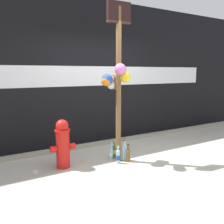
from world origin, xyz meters
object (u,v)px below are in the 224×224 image
at_px(bottle_2, 124,149).
at_px(bottle_3, 115,151).
at_px(bottle_0, 118,156).
at_px(fire_hydrant, 63,143).
at_px(bottle_5, 124,152).
at_px(bottle_1, 128,155).
at_px(memorial_post, 116,71).
at_px(bottle_4, 111,153).

bearing_deg(bottle_2, bottle_3, -179.98).
xyz_separation_m(bottle_0, bottle_3, (0.12, 0.31, -0.01)).
height_order(fire_hydrant, bottle_3, fire_hydrant).
relative_size(fire_hydrant, bottle_2, 2.45).
relative_size(fire_hydrant, bottle_5, 2.21).
bearing_deg(bottle_3, bottle_1, -74.82).
relative_size(bottle_2, bottle_3, 1.09).
bearing_deg(memorial_post, bottle_2, 31.19).
xyz_separation_m(memorial_post, bottle_5, (0.15, -0.03, -1.50)).
relative_size(bottle_3, bottle_5, 0.83).
relative_size(bottle_4, bottle_5, 0.88).
bearing_deg(memorial_post, bottle_5, -11.86).
relative_size(bottle_1, bottle_3, 1.05).
distance_m(bottle_3, bottle_5, 0.23).
distance_m(memorial_post, bottle_3, 1.55).
height_order(bottle_0, bottle_4, bottle_4).
bearing_deg(bottle_0, bottle_2, 42.35).
xyz_separation_m(bottle_4, bottle_5, (0.18, -0.16, 0.04)).
relative_size(bottle_0, bottle_4, 0.98).
relative_size(memorial_post, bottle_2, 8.21).
distance_m(bottle_0, bottle_2, 0.47).
height_order(fire_hydrant, bottle_0, fire_hydrant).
bearing_deg(bottle_5, bottle_0, -153.13).
xyz_separation_m(memorial_post, bottle_2, (0.31, 0.19, -1.52)).
relative_size(fire_hydrant, bottle_3, 2.67).
bearing_deg(bottle_2, bottle_5, -125.84).
bearing_deg(bottle_0, bottle_3, 69.61).
distance_m(bottle_2, bottle_5, 0.27).
xyz_separation_m(bottle_1, bottle_2, (0.14, 0.34, 0.00)).
distance_m(bottle_0, bottle_5, 0.21).
distance_m(fire_hydrant, bottle_0, 1.02).
xyz_separation_m(bottle_0, bottle_5, (0.19, 0.09, 0.02)).
xyz_separation_m(memorial_post, bottle_1, (0.17, -0.15, -1.52)).
distance_m(memorial_post, bottle_4, 1.55).
bearing_deg(fire_hydrant, bottle_1, -17.62).
xyz_separation_m(bottle_2, bottle_5, (-0.16, -0.22, 0.02)).
height_order(fire_hydrant, bottle_2, fire_hydrant).
xyz_separation_m(bottle_0, bottle_2, (0.34, 0.31, 0.00)).
relative_size(bottle_2, bottle_5, 0.90).
height_order(bottle_4, bottle_5, bottle_5).
xyz_separation_m(memorial_post, fire_hydrant, (-0.95, 0.21, -1.23)).
xyz_separation_m(bottle_1, bottle_3, (-0.09, 0.34, -0.01)).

